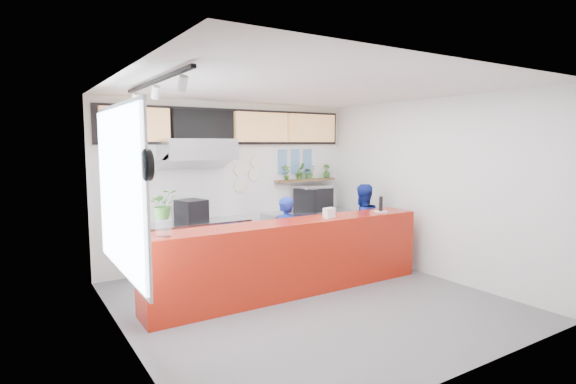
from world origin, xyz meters
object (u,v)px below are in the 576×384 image
staff_center (284,240)px  staff_right (362,225)px  service_counter (293,257)px  pepper_mill (381,204)px  espresso_machine (314,199)px  panini_oven (192,211)px

staff_center → staff_right: (1.72, 0.09, 0.05)m
service_counter → staff_center: (0.14, 0.47, 0.15)m
service_counter → pepper_mill: size_ratio=18.29×
espresso_machine → staff_center: (-1.52, -1.33, -0.42)m
service_counter → staff_center: bearing=73.3°
staff_right → pepper_mill: 0.80m
panini_oven → pepper_mill: pepper_mill is taller
service_counter → espresso_machine: size_ratio=6.34×
espresso_machine → staff_right: 1.30m
service_counter → staff_center: size_ratio=3.20×
staff_right → pepper_mill: (-0.14, -0.62, 0.48)m
panini_oven → espresso_machine: size_ratio=0.60×
staff_right → espresso_machine: bearing=-71.4°
service_counter → staff_right: staff_right is taller
panini_oven → espresso_machine: 2.58m
staff_center → panini_oven: bearing=-63.9°
staff_center → pepper_mill: bearing=149.2°
panini_oven → espresso_machine: (2.58, 0.00, 0.04)m
espresso_machine → staff_right: staff_right is taller
service_counter → staff_right: 1.96m
pepper_mill → staff_right: bearing=76.8°
staff_right → panini_oven: bearing=-14.5°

